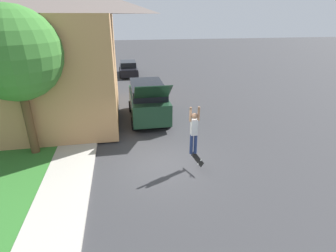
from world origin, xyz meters
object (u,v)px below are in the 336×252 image
at_px(skateboarder, 194,130).
at_px(skateboard, 197,159).
at_px(lawn_tree_near, 14,55).
at_px(car_down_street, 128,69).
at_px(suv_parked, 148,100).

bearing_deg(skateboarder, skateboard, -63.03).
distance_m(lawn_tree_near, car_down_street, 17.32).
height_order(suv_parked, car_down_street, suv_parked).
relative_size(car_down_street, skateboard, 5.41).
bearing_deg(car_down_street, skateboard, -84.00).
relative_size(lawn_tree_near, suv_parked, 1.14).
distance_m(suv_parked, car_down_street, 12.82).
bearing_deg(suv_parked, skateboard, -77.67).
distance_m(lawn_tree_near, skateboarder, 7.60).
distance_m(lawn_tree_near, suv_parked, 7.23).
xyz_separation_m(suv_parked, car_down_street, (-0.66, 12.79, -0.48)).
xyz_separation_m(suv_parked, skateboard, (1.31, -5.99, -0.67)).
distance_m(car_down_street, skateboard, 18.89).
bearing_deg(car_down_street, skateboarder, -84.28).
bearing_deg(skateboarder, car_down_street, 95.72).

